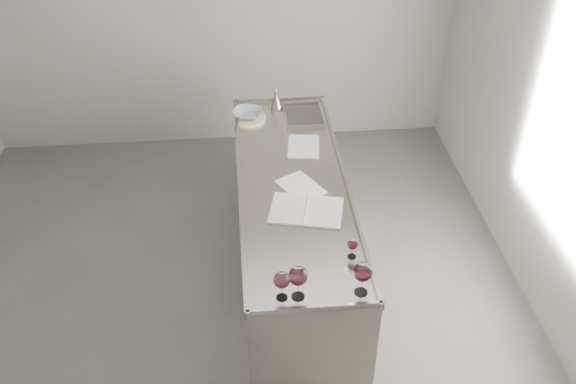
{
  "coord_description": "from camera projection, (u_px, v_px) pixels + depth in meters",
  "views": [
    {
      "loc": [
        0.13,
        -3.29,
        3.53
      ],
      "look_at": [
        0.44,
        0.1,
        1.02
      ],
      "focal_mm": 40.0,
      "sensor_mm": 36.0,
      "label": 1
    }
  ],
  "objects": [
    {
      "name": "loose_paper_under",
      "position": [
        304.0,
        146.0,
        4.83
      ],
      "size": [
        0.27,
        0.36,
        0.0
      ],
      "primitive_type": "cube",
      "rotation": [
        0.0,
        0.0,
        -0.13
      ],
      "color": "silver",
      "rests_on": "counter"
    },
    {
      "name": "counter",
      "position": [
        293.0,
        235.0,
        4.73
      ],
      "size": [
        0.77,
        2.42,
        0.97
      ],
      "color": "gray",
      "rests_on": "ground"
    },
    {
      "name": "wine_glass_left",
      "position": [
        282.0,
        281.0,
        3.49
      ],
      "size": [
        0.09,
        0.09,
        0.19
      ],
      "rotation": [
        0.0,
        0.0,
        -0.3
      ],
      "color": "white",
      "rests_on": "counter"
    },
    {
      "name": "ceramic_bowl",
      "position": [
        248.0,
        114.0,
        5.14
      ],
      "size": [
        0.28,
        0.28,
        0.06
      ],
      "primitive_type": "imported",
      "rotation": [
        0.0,
        0.0,
        -0.27
      ],
      "color": "#9AACB3",
      "rests_on": "trivet"
    },
    {
      "name": "wine_glass_small",
      "position": [
        353.0,
        245.0,
        3.78
      ],
      "size": [
        0.07,
        0.07,
        0.14
      ],
      "rotation": [
        0.0,
        0.0,
        -0.37
      ],
      "color": "white",
      "rests_on": "counter"
    },
    {
      "name": "notebook",
      "position": [
        306.0,
        210.0,
        4.19
      ],
      "size": [
        0.53,
        0.43,
        0.02
      ],
      "rotation": [
        0.0,
        0.0,
        -0.23
      ],
      "color": "white",
      "rests_on": "counter"
    },
    {
      "name": "wine_glass_middle",
      "position": [
        298.0,
        277.0,
        3.48
      ],
      "size": [
        0.11,
        0.11,
        0.22
      ],
      "rotation": [
        0.0,
        0.0,
        -0.25
      ],
      "color": "white",
      "rests_on": "counter"
    },
    {
      "name": "trivet",
      "position": [
        248.0,
        118.0,
        5.16
      ],
      "size": [
        0.34,
        0.34,
        0.02
      ],
      "primitive_type": "cylinder",
      "rotation": [
        0.0,
        0.0,
        -0.19
      ],
      "color": "beige",
      "rests_on": "counter"
    },
    {
      "name": "wine_funnel",
      "position": [
        276.0,
        102.0,
        5.27
      ],
      "size": [
        0.13,
        0.13,
        0.19
      ],
      "rotation": [
        0.0,
        0.0,
        -0.36
      ],
      "color": "#A29990",
      "rests_on": "counter"
    },
    {
      "name": "loose_paper_top",
      "position": [
        301.0,
        187.0,
        4.41
      ],
      "size": [
        0.36,
        0.4,
        0.0
      ],
      "primitive_type": "cube",
      "rotation": [
        0.0,
        0.0,
        0.51
      ],
      "color": "white",
      "rests_on": "counter"
    },
    {
      "name": "room_shell",
      "position": [
        217.0,
        155.0,
        3.9
      ],
      "size": [
        4.54,
        5.04,
        2.84
      ],
      "color": "#514F4C",
      "rests_on": "ground"
    },
    {
      "name": "wine_glass_right",
      "position": [
        363.0,
        273.0,
        3.51
      ],
      "size": [
        0.11,
        0.11,
        0.21
      ],
      "rotation": [
        0.0,
        0.0,
        -0.14
      ],
      "color": "white",
      "rests_on": "counter"
    }
  ]
}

